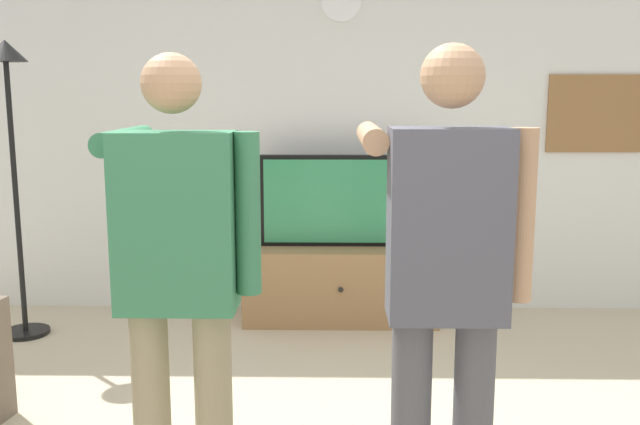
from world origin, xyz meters
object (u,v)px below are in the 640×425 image
(wall_clock, at_px, (341,1))
(person_standing_nearer_lamp, at_px, (179,272))
(floor_lamp, at_px, (11,128))
(framed_picture, at_px, (595,114))
(television, at_px, (341,201))
(person_standing_nearer_couch, at_px, (445,281))
(tv_stand, at_px, (340,283))

(wall_clock, relative_size, person_standing_nearer_lamp, 0.16)
(wall_clock, bearing_deg, floor_lamp, -163.47)
(wall_clock, xyz_separation_m, framed_picture, (1.89, 0.00, -0.81))
(television, relative_size, person_standing_nearer_lamp, 0.65)
(person_standing_nearer_lamp, xyz_separation_m, person_standing_nearer_couch, (0.94, -0.14, 0.01))
(person_standing_nearer_lamp, bearing_deg, tv_stand, 76.49)
(television, distance_m, floor_lamp, 2.31)
(wall_clock, height_order, person_standing_nearer_lamp, wall_clock)
(framed_picture, height_order, person_standing_nearer_lamp, person_standing_nearer_lamp)
(tv_stand, distance_m, wall_clock, 2.07)
(tv_stand, bearing_deg, person_standing_nearer_couch, -83.16)
(tv_stand, height_order, wall_clock, wall_clock)
(television, distance_m, framed_picture, 2.01)
(television, bearing_deg, tv_stand, -90.00)
(wall_clock, relative_size, floor_lamp, 0.15)
(wall_clock, height_order, framed_picture, wall_clock)
(wall_clock, height_order, floor_lamp, wall_clock)
(floor_lamp, height_order, person_standing_nearer_couch, floor_lamp)
(floor_lamp, xyz_separation_m, person_standing_nearer_couch, (2.53, -2.34, -0.40))
(wall_clock, bearing_deg, television, -90.00)
(floor_lamp, distance_m, person_standing_nearer_lamp, 2.74)
(framed_picture, distance_m, person_standing_nearer_lamp, 3.83)
(floor_lamp, bearing_deg, television, 10.55)
(television, relative_size, framed_picture, 1.68)
(tv_stand, relative_size, person_standing_nearer_lamp, 0.78)
(wall_clock, bearing_deg, tv_stand, -90.00)
(framed_picture, bearing_deg, wall_clock, -179.85)
(tv_stand, distance_m, framed_picture, 2.28)
(wall_clock, relative_size, framed_picture, 0.42)
(television, distance_m, person_standing_nearer_couch, 2.77)
(person_standing_nearer_lamp, height_order, person_standing_nearer_couch, person_standing_nearer_couch)
(wall_clock, distance_m, person_standing_nearer_couch, 3.27)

